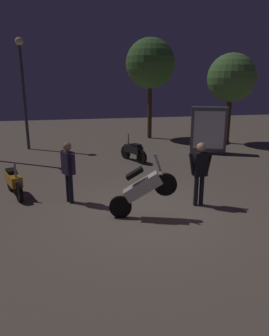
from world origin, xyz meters
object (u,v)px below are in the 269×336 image
(motorcycle_white_foreground, at_px, (143,189))
(person_rider_beside, at_px, (68,167))
(motorcycle_black_parked_left, at_px, (133,151))
(person_bystander_far, at_px, (200,168))
(motorcycle_orange_parked_right, at_px, (14,182))
(streetlamp_far, at_px, (23,80))
(kiosk_billboard, at_px, (209,130))

(motorcycle_white_foreground, relative_size, person_rider_beside, 0.97)
(motorcycle_black_parked_left, height_order, person_bystander_far, person_bystander_far)
(motorcycle_white_foreground, xyz_separation_m, motorcycle_black_parked_left, (0.89, 5.49, -0.31))
(motorcycle_orange_parked_right, height_order, person_rider_beside, person_rider_beside)
(person_bystander_far, distance_m, streetlamp_far, 10.18)
(person_bystander_far, bearing_deg, kiosk_billboard, 151.67)
(motorcycle_orange_parked_right, relative_size, streetlamp_far, 0.31)
(person_rider_beside, bearing_deg, motorcycle_orange_parked_right, -57.01)
(person_rider_beside, height_order, streetlamp_far, streetlamp_far)
(kiosk_billboard, bearing_deg, motorcycle_black_parked_left, 34.10)
(person_rider_beside, relative_size, person_bystander_far, 0.98)
(motorcycle_black_parked_left, relative_size, motorcycle_orange_parked_right, 0.97)
(motorcycle_black_parked_left, relative_size, person_bystander_far, 0.89)
(motorcycle_orange_parked_right, distance_m, person_bystander_far, 5.35)
(motorcycle_orange_parked_right, distance_m, person_rider_beside, 1.89)
(motorcycle_white_foreground, distance_m, person_bystander_far, 1.76)
(motorcycle_black_parked_left, bearing_deg, motorcycle_white_foreground, 145.37)
(motorcycle_white_foreground, xyz_separation_m, motorcycle_orange_parked_right, (-3.34, 2.24, -0.31))
(motorcycle_white_foreground, bearing_deg, motorcycle_black_parked_left, 92.36)
(motorcycle_black_parked_left, xyz_separation_m, person_bystander_far, (0.78, -5.03, 0.60))
(motorcycle_orange_parked_right, xyz_separation_m, kiosk_billboard, (7.90, 4.10, 0.61))
(motorcycle_orange_parked_right, distance_m, kiosk_billboard, 8.92)
(streetlamp_far, distance_m, kiosk_billboard, 8.86)
(person_bystander_far, height_order, streetlamp_far, streetlamp_far)
(motorcycle_black_parked_left, relative_size, kiosk_billboard, 0.73)
(motorcycle_white_foreground, distance_m, kiosk_billboard, 7.82)
(person_rider_beside, bearing_deg, motorcycle_black_parked_left, -151.66)
(motorcycle_orange_parked_right, bearing_deg, motorcycle_white_foreground, 34.88)
(motorcycle_white_foreground, relative_size, kiosk_billboard, 0.78)
(streetlamp_far, bearing_deg, motorcycle_white_foreground, -67.66)
(kiosk_billboard, bearing_deg, streetlamp_far, 3.97)
(person_bystander_far, height_order, kiosk_billboard, kiosk_billboard)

